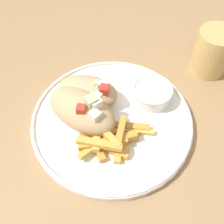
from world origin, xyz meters
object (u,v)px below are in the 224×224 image
object	(u,v)px
fries_pile	(110,137)
sauce_ramekin	(152,93)
pita_sandwich_near	(82,110)
pita_sandwich_far	(88,91)
water_glass	(212,54)
plate	(112,120)

from	to	relation	value
fries_pile	sauce_ramekin	bearing A→B (deg)	85.84
pita_sandwich_near	pita_sandwich_far	distance (m)	0.05
fries_pile	water_glass	distance (m)	0.28
plate	water_glass	world-z (taller)	water_glass
pita_sandwich_far	sauce_ramekin	size ratio (longest dim) A/B	1.74
pita_sandwich_far	water_glass	xyz separation A→B (m)	(0.14, 0.23, 0.00)
pita_sandwich_near	pita_sandwich_far	world-z (taller)	pita_sandwich_near
pita_sandwich_near	pita_sandwich_far	xyz separation A→B (m)	(-0.02, 0.04, -0.01)
plate	water_glass	xyz separation A→B (m)	(0.08, 0.24, 0.03)
sauce_ramekin	fries_pile	bearing A→B (deg)	-94.16
plate	water_glass	bearing A→B (deg)	70.74
plate	pita_sandwich_far	xyz separation A→B (m)	(-0.06, 0.01, 0.03)
fries_pile	sauce_ramekin	distance (m)	0.12
plate	pita_sandwich_near	world-z (taller)	pita_sandwich_near
pita_sandwich_far	water_glass	bearing A→B (deg)	37.77
pita_sandwich_near	water_glass	bearing A→B (deg)	65.29
pita_sandwich_near	fries_pile	size ratio (longest dim) A/B	1.08
pita_sandwich_far	sauce_ramekin	world-z (taller)	pita_sandwich_far
fries_pile	water_glass	bearing A→B (deg)	78.19
pita_sandwich_far	water_glass	distance (m)	0.27
plate	pita_sandwich_far	world-z (taller)	pita_sandwich_far
plate	fries_pile	xyz separation A→B (m)	(0.02, -0.04, 0.02)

